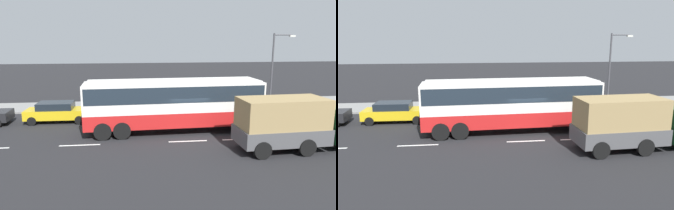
{
  "view_description": "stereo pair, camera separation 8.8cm",
  "coord_description": "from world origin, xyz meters",
  "views": [
    {
      "loc": [
        -3.58,
        -20.06,
        6.29
      ],
      "look_at": [
        -1.28,
        0.37,
        1.86
      ],
      "focal_mm": 33.53,
      "sensor_mm": 36.0,
      "label": 1
    },
    {
      "loc": [
        -3.67,
        -20.05,
        6.29
      ],
      "look_at": [
        -1.28,
        0.37,
        1.86
      ],
      "focal_mm": 33.53,
      "sensor_mm": 36.0,
      "label": 2
    }
  ],
  "objects": [
    {
      "name": "street_lamp",
      "position": [
        9.38,
        7.5,
        3.96
      ],
      "size": [
        2.04,
        0.24,
        6.53
      ],
      "color": "#47474C",
      "rests_on": "sidewalk_curb"
    },
    {
      "name": "lane_centreline",
      "position": [
        -1.31,
        -1.81,
        0.0
      ],
      "size": [
        35.42,
        0.16,
        0.01
      ],
      "color": "white",
      "rests_on": "ground_plane"
    },
    {
      "name": "car_yellow_taxi",
      "position": [
        -9.32,
        3.82,
        0.81
      ],
      "size": [
        4.71,
        1.97,
        1.53
      ],
      "rotation": [
        0.0,
        0.0,
        -0.01
      ],
      "color": "gold",
      "rests_on": "ground_plane"
    },
    {
      "name": "sidewalk_curb",
      "position": [
        0.0,
        8.84,
        0.07
      ],
      "size": [
        80.0,
        4.0,
        0.15
      ],
      "primitive_type": "cube",
      "color": "gray",
      "rests_on": "ground_plane"
    },
    {
      "name": "coach_bus",
      "position": [
        -0.87,
        0.44,
        2.18
      ],
      "size": [
        11.95,
        3.19,
        3.52
      ],
      "rotation": [
        0.0,
        0.0,
        0.04
      ],
      "color": "red",
      "rests_on": "ground_plane"
    },
    {
      "name": "ground_plane",
      "position": [
        0.0,
        0.0,
        0.0
      ],
      "size": [
        120.0,
        120.0,
        0.0
      ],
      "primitive_type": "plane",
      "color": "black"
    },
    {
      "name": "cargo_truck",
      "position": [
        5.63,
        -3.86,
        1.61
      ],
      "size": [
        7.46,
        2.85,
        3.01
      ],
      "rotation": [
        0.0,
        0.0,
        0.06
      ],
      "color": "#19592D",
      "rests_on": "ground_plane"
    },
    {
      "name": "pedestrian_near_curb",
      "position": [
        -5.5,
        8.3,
        1.01
      ],
      "size": [
        0.32,
        0.32,
        1.51
      ],
      "rotation": [
        0.0,
        0.0,
        0.22
      ],
      "color": "black",
      "rests_on": "sidewalk_curb"
    }
  ]
}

